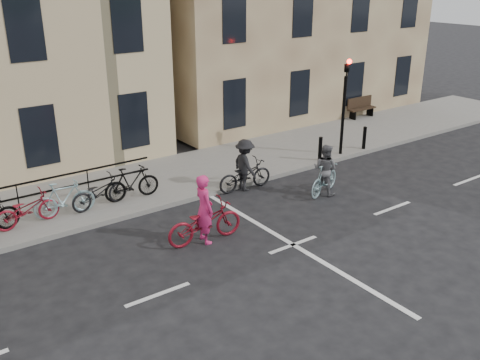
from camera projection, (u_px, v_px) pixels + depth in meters
ground at (293, 245)px, 14.14m from camera, size 120.00×120.00×0.00m
sidewalk at (67, 203)px, 16.47m from camera, size 46.00×4.00×0.15m
traffic_light at (345, 95)px, 19.89m from camera, size 0.18×0.30×3.90m
bollard_east at (320, 149)px, 19.85m from camera, size 0.14×0.14×0.90m
bollard_west at (364, 138)px, 21.15m from camera, size 0.14×0.14×0.90m
bench at (361, 106)px, 25.72m from camera, size 1.60×0.41×0.97m
parked_bikes at (44, 204)px, 15.04m from camera, size 7.25×1.23×1.05m
cyclist_pink at (205, 219)px, 14.10m from camera, size 2.19×0.92×1.90m
cyclist_grey at (325, 174)px, 17.17m from camera, size 1.78×1.03×1.66m
cyclist_dark at (245, 170)px, 17.47m from camera, size 1.98×1.16×1.73m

